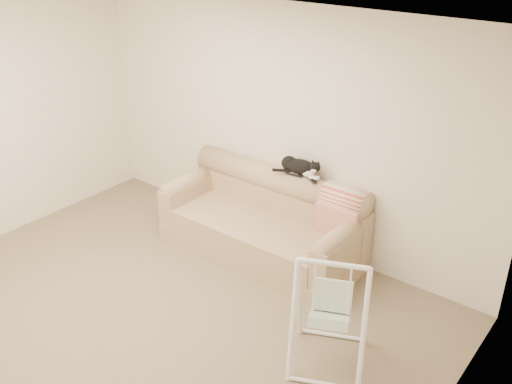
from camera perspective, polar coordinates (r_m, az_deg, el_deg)
ground_plane at (r=5.43m, az=-10.64°, el=-12.55°), size 5.00×5.00×0.00m
room_shell at (r=4.64m, az=-12.18°, el=2.35°), size 5.04×4.04×2.60m
sofa at (r=6.15m, az=0.86°, el=-3.06°), size 2.20×0.93×0.90m
remote_a at (r=5.94m, az=3.85°, el=1.82°), size 0.18×0.07×0.03m
remote_b at (r=5.84m, az=5.65°, el=1.26°), size 0.17×0.14×0.02m
tuxedo_cat at (r=5.90m, az=4.40°, el=2.56°), size 0.52×0.27×0.21m
throw_blanket at (r=5.75m, az=8.81°, el=-1.37°), size 0.46×0.38×0.58m
baby_swing at (r=4.69m, az=7.44°, el=-11.86°), size 0.80×0.82×0.98m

